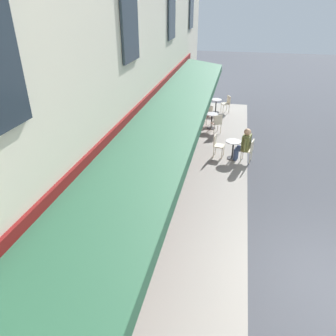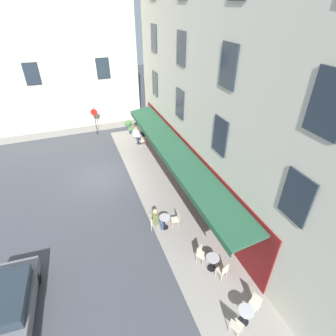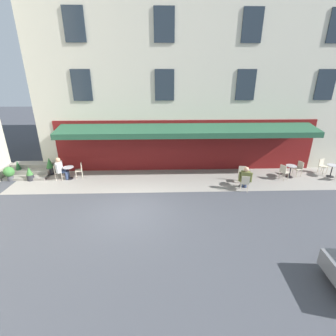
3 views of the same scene
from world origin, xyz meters
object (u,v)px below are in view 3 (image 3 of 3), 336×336
(potted_plant_entrance_right, at_px, (9,173))
(cafe_table_far_end, at_px, (291,170))
(cafe_table_mid_terrace, at_px, (332,169))
(cafe_table_near_entrance, at_px, (69,171))
(cafe_chair_cream_back_row, at_px, (322,165))
(cafe_table_streetside, at_px, (244,178))
(cafe_chair_cream_corner_left, at_px, (299,167))
(seated_companion_in_olive, at_px, (245,177))
(cafe_chair_cream_under_awning, at_px, (80,169))
(cafe_chair_cream_facing_street, at_px, (242,173))
(cafe_chair_cream_corner_right, at_px, (284,171))
(potted_plant_under_sign, at_px, (19,168))
(cafe_chair_cream_kerbside, at_px, (245,182))
(seated_patron_in_white, at_px, (61,168))
(potted_plant_by_steps, at_px, (50,166))
(cafe_chair_cream_by_window, at_px, (57,171))
(potted_plant_entrance_left, at_px, (30,174))

(potted_plant_entrance_right, bearing_deg, cafe_table_far_end, 179.76)
(cafe_table_mid_terrace, distance_m, cafe_table_far_end, 2.52)
(cafe_table_near_entrance, relative_size, potted_plant_entrance_right, 0.89)
(cafe_chair_cream_back_row, xyz_separation_m, cafe_table_far_end, (2.29, 0.59, -0.06))
(cafe_table_streetside, distance_m, cafe_table_far_end, 3.36)
(cafe_chair_cream_corner_left, height_order, seated_companion_in_olive, seated_companion_in_olive)
(cafe_chair_cream_under_awning, height_order, cafe_chair_cream_facing_street, same)
(cafe_chair_cream_under_awning, xyz_separation_m, seated_companion_in_olive, (-9.25, 1.89, 0.17))
(cafe_chair_cream_under_awning, bearing_deg, cafe_chair_cream_corner_right, 176.84)
(cafe_chair_cream_under_awning, xyz_separation_m, cafe_table_far_end, (-12.51, 0.36, -0.06))
(cafe_chair_cream_back_row, bearing_deg, cafe_table_mid_terrace, 110.94)
(seated_companion_in_olive, height_order, potted_plant_under_sign, seated_companion_in_olive)
(cafe_table_near_entrance, distance_m, potted_plant_under_sign, 3.32)
(cafe_table_far_end, xyz_separation_m, cafe_chair_cream_corner_left, (-0.60, -0.20, 0.06))
(cafe_chair_cream_under_awning, distance_m, cafe_chair_cream_kerbside, 9.44)
(cafe_table_mid_terrace, relative_size, cafe_chair_cream_corner_left, 0.82)
(seated_patron_in_white, height_order, potted_plant_by_steps, seated_patron_in_white)
(seated_companion_in_olive, bearing_deg, cafe_table_streetside, -103.02)
(cafe_chair_cream_by_window, bearing_deg, potted_plant_entrance_right, 1.13)
(cafe_chair_cream_corner_left, bearing_deg, cafe_chair_cream_under_awning, -0.72)
(potted_plant_by_steps, bearing_deg, seated_patron_in_white, 139.08)
(cafe_chair_cream_back_row, xyz_separation_m, cafe_table_streetside, (5.46, 1.72, -0.06))
(cafe_chair_cream_corner_left, height_order, potted_plant_entrance_right, cafe_chair_cream_corner_left)
(potted_plant_by_steps, distance_m, potted_plant_entrance_left, 1.25)
(cafe_chair_cream_facing_street, bearing_deg, cafe_table_far_end, -170.71)
(cafe_chair_cream_kerbside, height_order, potted_plant_under_sign, potted_plant_under_sign)
(cafe_table_near_entrance, height_order, cafe_table_mid_terrace, same)
(cafe_table_streetside, relative_size, cafe_chair_cream_facing_street, 0.82)
(cafe_chair_cream_corner_right, bearing_deg, cafe_table_near_entrance, -2.25)
(potted_plant_entrance_left, bearing_deg, seated_patron_in_white, -177.33)
(cafe_chair_cream_corner_right, bearing_deg, potted_plant_by_steps, -5.37)
(cafe_chair_cream_kerbside, bearing_deg, cafe_chair_cream_facing_street, -100.89)
(cafe_table_mid_terrace, bearing_deg, cafe_chair_cream_corner_right, 5.60)
(seated_companion_in_olive, relative_size, potted_plant_entrance_left, 1.64)
(cafe_chair_cream_by_window, height_order, cafe_chair_cream_kerbside, same)
(seated_companion_in_olive, bearing_deg, cafe_table_near_entrance, -9.93)
(cafe_chair_cream_corner_right, bearing_deg, seated_companion_in_olive, 24.53)
(potted_plant_entrance_left, distance_m, potted_plant_entrance_right, 1.16)
(cafe_chair_cream_facing_street, distance_m, potted_plant_entrance_left, 12.27)
(cafe_table_near_entrance, bearing_deg, cafe_chair_cream_kerbside, 168.83)
(cafe_chair_cream_by_window, distance_m, cafe_chair_cream_kerbside, 10.61)
(cafe_table_mid_terrace, distance_m, potted_plant_under_sign, 18.91)
(cafe_chair_cream_facing_street, distance_m, cafe_table_far_end, 3.11)
(cafe_table_near_entrance, relative_size, cafe_chair_cream_under_awning, 0.82)
(cafe_chair_cream_corner_left, relative_size, seated_patron_in_white, 0.67)
(cafe_chair_cream_facing_street, xyz_separation_m, potted_plant_entrance_right, (13.41, -0.57, -0.06))
(potted_plant_entrance_right, bearing_deg, cafe_table_mid_terrace, 179.81)
(cafe_chair_cream_back_row, height_order, potted_plant_entrance_right, cafe_chair_cream_back_row)
(cafe_chair_cream_back_row, xyz_separation_m, potted_plant_entrance_right, (18.78, 0.53, -0.06))
(seated_companion_in_olive, distance_m, potted_plant_by_steps, 11.56)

